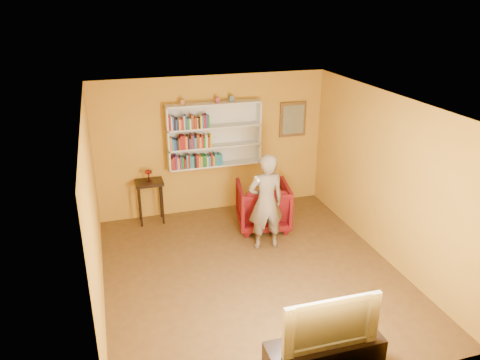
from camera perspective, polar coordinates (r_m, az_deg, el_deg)
The scene contains 16 objects.
room_shell at distance 7.01m, azimuth 1.54°, elevation -4.30°, with size 5.30×5.80×2.88m.
bookshelf at distance 8.97m, azimuth -3.25°, elevation 5.59°, with size 1.80×0.29×1.23m.
books_row_lower at distance 8.94m, azimuth -5.41°, elevation 2.33°, with size 0.99×0.19×0.27m.
books_row_middle at distance 8.80m, azimuth -6.07°, elevation 4.62°, with size 0.78×0.19×0.26m.
books_row_upper at distance 8.69m, azimuth -6.27°, elevation 6.99°, with size 0.75×0.19×0.27m.
ornament_left at distance 8.63m, azimuth -7.06°, elevation 9.40°, with size 0.07×0.07×0.10m, color #9F582D.
ornament_centre at distance 8.77m, azimuth -2.78°, elevation 9.72°, with size 0.07×0.07×0.10m, color #A13541.
ornament_right at distance 8.83m, azimuth -1.08°, elevation 9.88°, with size 0.08×0.08×0.11m, color #435E70.
framed_painting at distance 9.48m, azimuth 6.47°, elevation 7.36°, with size 0.55×0.05×0.70m.
console_table at distance 8.93m, azimuth -10.96°, elevation -1.01°, with size 0.51×0.39×0.84m.
ruby_lustre at distance 8.81m, azimuth -11.10°, elevation 0.84°, with size 0.14×0.14×0.23m.
armchair at distance 8.70m, azimuth 2.83°, elevation -3.11°, with size 0.92×0.95×0.87m, color #4B050D.
person at distance 7.84m, azimuth 3.17°, elevation -2.71°, with size 0.62×0.41×1.70m, color #67594B.
game_remote at distance 7.31m, azimuth 2.07°, elevation 0.14°, with size 0.04×0.15×0.04m, color white.
tv_cabinet at distance 5.77m, azimuth 10.17°, elevation -20.66°, with size 1.36×0.41×0.48m, color black.
television at distance 5.40m, azimuth 10.58°, elevation -16.24°, with size 1.11×0.15×0.64m, color black.
Camera 1 is at (-1.99, -5.97, 4.11)m, focal length 35.00 mm.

